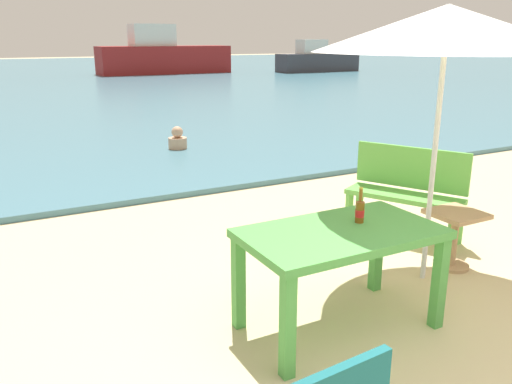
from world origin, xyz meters
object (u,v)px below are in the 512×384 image
beer_bottle_amber (360,210)px  boat_ferry (163,56)px  swimmer_person (178,140)px  patio_umbrella (447,29)px  boat_cargo_ship (317,60)px  side_table_wood (455,231)px  bench_green_left (407,187)px  picnic_table_green (341,244)px

beer_bottle_amber → boat_ferry: (7.38, 26.61, 0.19)m
swimmer_person → boat_ferry: size_ratio=0.06×
patio_umbrella → boat_ferry: boat_ferry is taller
patio_umbrella → boat_cargo_ship: 28.07m
side_table_wood → boat_cargo_ship: 27.79m
patio_umbrella → bench_green_left: size_ratio=1.87×
patio_umbrella → bench_green_left: (0.60, 0.88, -1.58)m
bench_green_left → swimmer_person: size_ratio=3.00×
picnic_table_green → swimmer_person: size_ratio=3.41×
swimmer_person → boat_ferry: boat_ferry is taller
patio_umbrella → swimmer_person: bearing=90.9°
beer_bottle_amber → side_table_wood: (1.36, 0.29, -0.50)m
swimmer_person → boat_cargo_ship: boat_cargo_ship is taller
picnic_table_green → swimmer_person: bearing=80.5°
picnic_table_green → beer_bottle_amber: beer_bottle_amber is taller
side_table_wood → boat_ferry: (6.02, 26.32, 0.69)m
boat_cargo_ship → bench_green_left: bearing=-122.4°
side_table_wood → boat_ferry: 27.01m
side_table_wood → beer_bottle_amber: bearing=-168.0°
patio_umbrella → side_table_wood: (0.40, 0.05, -1.76)m
picnic_table_green → boat_ferry: size_ratio=0.19×
side_table_wood → swimmer_person: side_table_wood is taller
boat_cargo_ship → picnic_table_green: bearing=-124.1°
picnic_table_green → beer_bottle_amber: bearing=16.9°
patio_umbrella → picnic_table_green: bearing=-165.3°
patio_umbrella → swimmer_person: size_ratio=5.61×
side_table_wood → swimmer_person: (-0.50, 5.99, -0.11)m
boat_cargo_ship → swimmer_person: bearing=-130.7°
picnic_table_green → side_table_wood: size_ratio=2.59×
picnic_table_green → boat_ferry: 27.73m
patio_umbrella → swimmer_person: patio_umbrella is taller
bench_green_left → swimmer_person: (-0.69, 5.16, -0.30)m
side_table_wood → boat_cargo_ship: boat_cargo_ship is taller
boat_ferry → boat_cargo_ship: bearing=-17.4°
picnic_table_green → side_table_wood: picnic_table_green is taller
picnic_table_green → patio_umbrella: (1.16, 0.31, 1.47)m
side_table_wood → swimmer_person: 6.01m
picnic_table_green → swimmer_person: 6.45m
beer_bottle_amber → boat_cargo_ship: size_ratio=0.05×
picnic_table_green → boat_cargo_ship: size_ratio=0.27×
bench_green_left → boat_ferry: (5.82, 25.49, 0.50)m
swimmer_person → bench_green_left: bearing=-82.3°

